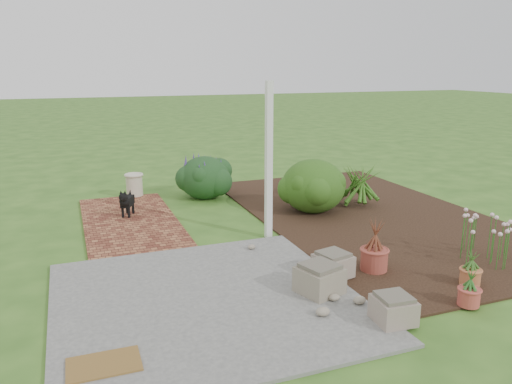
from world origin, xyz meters
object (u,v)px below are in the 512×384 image
object	(u,v)px
stone_trough_near	(393,310)
cream_ceramic_urn	(134,185)
evergreen_shrub	(313,185)
black_dog	(127,201)

from	to	relation	value
stone_trough_near	cream_ceramic_urn	size ratio (longest dim) A/B	0.87
cream_ceramic_urn	evergreen_shrub	distance (m)	3.83
cream_ceramic_urn	evergreen_shrub	xyz separation A→B (m)	(3.02, -2.33, 0.27)
black_dog	cream_ceramic_urn	distance (m)	1.51
stone_trough_near	cream_ceramic_urn	distance (m)	6.73
black_dog	stone_trough_near	bearing A→B (deg)	-43.07
black_dog	evergreen_shrub	distance (m)	3.47
black_dog	cream_ceramic_urn	size ratio (longest dim) A/B	1.17
stone_trough_near	evergreen_shrub	distance (m)	4.31
cream_ceramic_urn	black_dog	bearing A→B (deg)	-102.69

